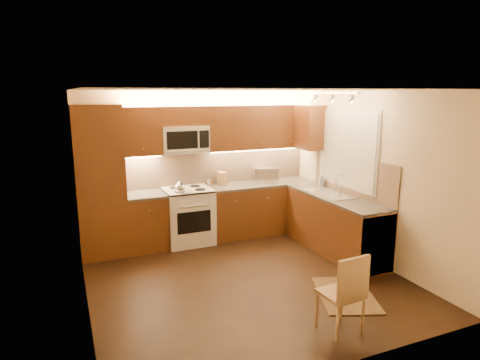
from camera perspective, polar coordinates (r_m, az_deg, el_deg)
name	(u,v)px	position (r m, az deg, el deg)	size (l,w,h in m)	color
floor	(246,279)	(5.80, 0.79, -13.36)	(4.00, 4.00, 0.01)	black
ceiling	(246,90)	(5.24, 0.87, 12.18)	(4.00, 4.00, 0.01)	beige
wall_back	(199,165)	(7.22, -5.63, 2.08)	(4.00, 0.01, 2.50)	beige
wall_front	(341,238)	(3.72, 13.55, -7.66)	(4.00, 0.01, 2.50)	beige
wall_left	(80,205)	(4.95, -20.89, -3.23)	(0.01, 4.00, 2.50)	beige
wall_right	(370,177)	(6.44, 17.31, 0.41)	(0.01, 4.00, 2.50)	beige
pantry	(100,182)	(6.64, -18.50, -0.22)	(0.70, 0.60, 2.30)	#4A230F
base_cab_back_left	(146,222)	(6.90, -12.62, -5.63)	(0.62, 0.60, 0.86)	#4A230F
counter_back_left	(145,195)	(6.78, -12.79, -2.00)	(0.62, 0.60, 0.04)	#312F2D
base_cab_back_right	(261,209)	(7.51, 2.81, -3.91)	(1.92, 0.60, 0.86)	#4A230F
counter_back_right	(261,184)	(7.40, 2.84, -0.56)	(1.92, 0.60, 0.04)	#312F2D
base_cab_right	(335,225)	(6.77, 12.74, -5.98)	(0.60, 2.00, 0.86)	#4A230F
counter_right	(336,197)	(6.65, 12.92, -2.28)	(0.60, 2.00, 0.04)	#312F2D
dishwasher	(364,239)	(6.25, 16.51, -7.71)	(0.58, 0.60, 0.84)	silver
backsplash_back	(218,166)	(7.33, -2.99, 1.88)	(3.30, 0.02, 0.60)	tan
backsplash_right	(352,175)	(6.75, 15.04, 0.61)	(0.02, 2.00, 0.60)	tan
upper_cab_back_left	(141,131)	(6.74, -13.37, 6.48)	(0.62, 0.35, 0.75)	#4A230F
upper_cab_back_right	(258,127)	(7.36, 2.49, 7.22)	(1.92, 0.35, 0.75)	#4A230F
upper_cab_bridge	(183,116)	(6.88, -7.73, 8.63)	(0.76, 0.35, 0.31)	#4A230F
upper_cab_right_corner	(310,127)	(7.37, 9.49, 7.08)	(0.35, 0.50, 0.75)	#4A230F
stove	(188,216)	(7.02, -7.03, -4.88)	(0.76, 0.65, 0.92)	silver
microwave	(184,139)	(6.89, -7.61, 5.51)	(0.76, 0.38, 0.44)	silver
window_frame	(347,149)	(6.80, 14.41, 4.14)	(0.03, 1.44, 1.24)	silver
window_blinds	(346,149)	(6.79, 14.27, 4.14)	(0.02, 1.36, 1.16)	silver
sink	(331,189)	(6.74, 12.21, -1.22)	(0.52, 0.86, 0.15)	silver
faucet	(340,184)	(6.83, 13.47, -0.47)	(0.20, 0.04, 0.30)	silver
track_light_bar	(332,93)	(6.36, 12.47, 11.50)	(0.04, 1.20, 0.03)	silver
kettle	(180,186)	(6.64, -8.19, -0.85)	(0.18, 0.18, 0.21)	silver
toaster_oven	(265,174)	(7.52, 3.41, 0.79)	(0.43, 0.32, 0.26)	silver
knife_block	(222,178)	(7.22, -2.46, 0.22)	(0.10, 0.16, 0.23)	olive
spice_jar_a	(208,182)	(7.27, -4.38, -0.26)	(0.05, 0.05, 0.10)	silver
spice_jar_b	(209,182)	(7.22, -4.26, -0.30)	(0.04, 0.04, 0.11)	brown
spice_jar_c	(209,183)	(7.20, -4.21, -0.35)	(0.05, 0.05, 0.10)	silver
spice_jar_d	(211,182)	(7.29, -3.90, -0.26)	(0.05, 0.05, 0.09)	brown
soap_bottle	(321,179)	(7.34, 11.01, 0.08)	(0.09, 0.09, 0.20)	#B8B7BC
rug	(346,295)	(5.55, 14.17, -14.89)	(0.65, 0.98, 0.01)	black
dining_chair	(341,292)	(4.63, 13.53, -14.55)	(0.39, 0.39, 0.88)	olive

